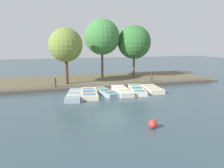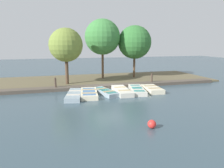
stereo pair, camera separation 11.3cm
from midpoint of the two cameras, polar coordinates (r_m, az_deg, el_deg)
The scene contains 15 objects.
ground_plane at distance 18.41m, azimuth -0.33°, elevation -1.64°, with size 80.00×80.00×0.00m, color #384C56.
shore_bank at distance 23.17m, azimuth -3.68°, elevation 1.07°, with size 8.00×24.00×0.13m.
dock_walkway at distance 19.44m, azimuth -1.22°, elevation -0.56°, with size 1.07×21.53×0.28m.
rowboat_0 at distance 16.34m, azimuth -9.57°, elevation -2.78°, with size 3.62×1.76×0.35m.
rowboat_1 at distance 16.61m, azimuth -5.83°, elevation -2.44°, with size 3.33×1.67×0.36m.
rowboat_2 at distance 17.11m, azimuth -1.61°, elevation -2.05°, with size 3.23×1.68×0.33m.
rowboat_3 at distance 17.40m, azimuth 2.79°, elevation -1.78°, with size 3.38×1.29×0.37m.
rowboat_4 at distance 17.86m, azimuth 6.73°, elevation -1.52°, with size 3.50×1.81×0.36m.
rowboat_5 at distance 18.38m, azimuth 10.65°, elevation -1.28°, with size 2.76×1.41×0.37m.
mooring_post_near at distance 18.83m, azimuth -14.39°, elevation 0.03°, with size 0.17×0.17×1.11m.
mooring_post_far at distance 21.00m, azimuth 10.47°, elevation 1.27°, with size 0.17×0.17×1.11m.
buoy at distance 10.56m, azimuth 10.68°, elevation -10.25°, with size 0.40×0.40×0.40m.
park_tree_far_left at distance 20.62m, azimuth -11.80°, elevation 9.91°, with size 3.09×3.09×5.30m.
park_tree_left at distance 23.64m, azimuth -2.37°, elevation 12.17°, with size 3.77×3.77×6.44m.
park_tree_center at distance 24.50m, azimuth 6.06°, elevation 10.78°, with size 3.65×3.65×5.82m.
Camera 2 is at (17.33, -4.82, 3.95)m, focal length 35.00 mm.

